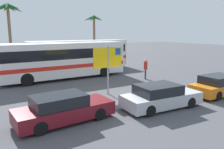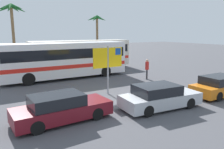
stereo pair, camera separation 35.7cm
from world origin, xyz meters
TOP-DOWN VIEW (x-y plane):
  - ground at (0.00, 0.00)m, footprint 120.00×120.00m
  - bus_front_coach at (-1.09, 9.19)m, footprint 11.08×2.66m
  - bus_rear_coach at (2.12, 13.10)m, footprint 11.08×2.66m
  - ferry_sign at (-0.38, 2.76)m, footprint 2.20×0.17m
  - car_orange at (5.74, -1.39)m, footprint 4.49×1.75m
  - car_maroon at (-4.65, -0.22)m, footprint 4.59×1.90m
  - car_silver at (0.53, -1.19)m, footprint 4.59×2.14m
  - pedestrian_by_bus at (4.87, 5.07)m, footprint 0.32×0.32m
  - palm_tree_seaside at (-4.03, 17.99)m, footprint 3.26×3.36m
  - palm_tree_inland at (7.02, 18.63)m, footprint 2.81×2.82m

SIDE VIEW (x-z plane):
  - ground at x=0.00m, z-range 0.00..0.00m
  - car_orange at x=5.74m, z-range -0.03..1.30m
  - car_maroon at x=-4.65m, z-range -0.03..1.30m
  - car_silver at x=0.53m, z-range -0.03..1.30m
  - pedestrian_by_bus at x=4.87m, z-range 0.16..1.94m
  - bus_front_coach at x=-1.09m, z-range 0.20..3.37m
  - bus_rear_coach at x=2.12m, z-range 0.20..3.37m
  - ferry_sign at x=-0.38m, z-range 0.73..3.93m
  - palm_tree_inland at x=7.02m, z-range 1.82..8.19m
  - palm_tree_seaside at x=-4.03m, z-range 2.33..9.54m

